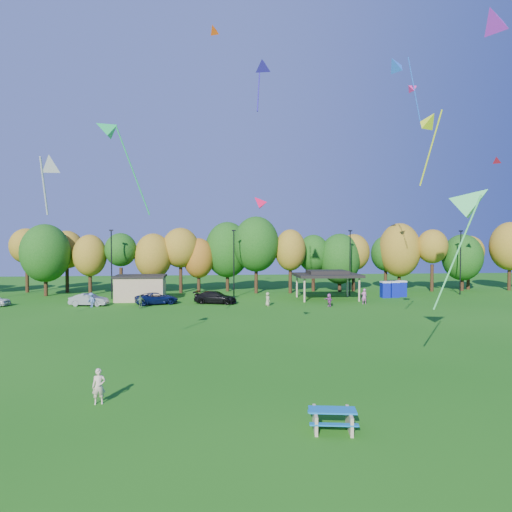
{
  "coord_description": "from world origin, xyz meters",
  "views": [
    {
      "loc": [
        -1.09,
        -21.02,
        7.72
      ],
      "look_at": [
        1.6,
        6.0,
        6.77
      ],
      "focal_mm": 32.0,
      "sensor_mm": 36.0,
      "label": 1
    }
  ],
  "objects": [
    {
      "name": "far_person_4",
      "position": [
        -14.78,
        32.75,
        0.83
      ],
      "size": [
        1.22,
        1.14,
        1.65
      ],
      "primitive_type": "imported",
      "rotation": [
        0.0,
        0.0,
        5.62
      ],
      "color": "#5474B9",
      "rests_on": "ground"
    },
    {
      "name": "kite_12",
      "position": [
        13.98,
        9.36,
        15.95
      ],
      "size": [
        1.86,
        3.23,
        5.45
      ],
      "color": "#E1FF1A"
    },
    {
      "name": "car_b",
      "position": [
        -15.36,
        33.92,
        0.72
      ],
      "size": [
        4.49,
        2.0,
        1.43
      ],
      "primitive_type": "imported",
      "rotation": [
        0.0,
        0.0,
        1.46
      ],
      "color": "#939398",
      "rests_on": "ground"
    },
    {
      "name": "kite_0",
      "position": [
        3.28,
        16.72,
        22.11
      ],
      "size": [
        1.86,
        2.99,
        4.66
      ],
      "color": "#291C9D"
    },
    {
      "name": "kite_4",
      "position": [
        14.6,
        4.83,
        10.07
      ],
      "size": [
        4.57,
        3.62,
        7.9
      ],
      "color": "#4DDB67"
    },
    {
      "name": "far_person_1",
      "position": [
        -9.0,
        31.22,
        0.77
      ],
      "size": [
        0.94,
        0.46,
        1.54
      ],
      "primitive_type": "imported",
      "rotation": [
        0.0,
        0.0,
        3.24
      ],
      "color": "#4A6F44",
      "rests_on": "ground"
    },
    {
      "name": "utility_building",
      "position": [
        -10.0,
        38.0,
        1.64
      ],
      "size": [
        6.3,
        4.3,
        3.25
      ],
      "color": "tan",
      "rests_on": "ground"
    },
    {
      "name": "kite_1",
      "position": [
        -0.73,
        21.24,
        26.91
      ],
      "size": [
        1.44,
        1.58,
        1.31
      ],
      "color": "#E2470B"
    },
    {
      "name": "picnic_table",
      "position": [
        3.82,
        -3.13,
        0.48
      ],
      "size": [
        2.14,
        1.87,
        0.83
      ],
      "rotation": [
        0.0,
        0.0,
        -0.16
      ],
      "color": "tan",
      "rests_on": "ground"
    },
    {
      "name": "kite_5",
      "position": [
        30.06,
        26.2,
        16.57
      ],
      "size": [
        1.61,
        1.65,
        1.33
      ],
      "color": "#BB1633"
    },
    {
      "name": "kite_8",
      "position": [
        19.68,
        11.02,
        23.95
      ],
      "size": [
        5.01,
        3.58,
        8.76
      ],
      "color": "#B826CD"
    },
    {
      "name": "kite_7",
      "position": [
        -9.44,
        3.94,
        11.75
      ],
      "size": [
        1.1,
        2.18,
        3.47
      ],
      "color": "#BABABA"
    },
    {
      "name": "car_c",
      "position": [
        -7.58,
        34.46,
        0.71
      ],
      "size": [
        5.56,
        3.75,
        1.42
      ],
      "primitive_type": "imported",
      "rotation": [
        0.0,
        0.0,
        1.87
      ],
      "color": "#0B1645",
      "rests_on": "ground"
    },
    {
      "name": "kite_14",
      "position": [
        18.35,
        21.48,
        22.33
      ],
      "size": [
        1.39,
        1.17,
        1.25
      ],
      "color": "#ED277F"
    },
    {
      "name": "ground",
      "position": [
        0.0,
        0.0,
        0.0
      ],
      "size": [
        160.0,
        160.0,
        0.0
      ],
      "primitive_type": "plane",
      "color": "#19600F",
      "rests_on": "ground"
    },
    {
      "name": "porta_potties",
      "position": [
        23.51,
        38.18,
        1.1
      ],
      "size": [
        3.75,
        1.94,
        2.18
      ],
      "color": "#0C199D",
      "rests_on": "ground"
    },
    {
      "name": "kite_3",
      "position": [
        16.73,
        22.01,
        24.68
      ],
      "size": [
        3.76,
        2.73,
        6.57
      ],
      "color": "blue"
    },
    {
      "name": "kite_2",
      "position": [
        2.07,
        9.17,
        10.27
      ],
      "size": [
        1.29,
        1.04,
        1.16
      ],
      "color": "#ED0D3E"
    },
    {
      "name": "pavilion",
      "position": [
        14.0,
        37.0,
        3.23
      ],
      "size": [
        8.2,
        6.2,
        3.77
      ],
      "color": "tan",
      "rests_on": "ground"
    },
    {
      "name": "far_person_0",
      "position": [
        5.51,
        31.61,
        0.81
      ],
      "size": [
        0.73,
        0.91,
        1.62
      ],
      "primitive_type": "imported",
      "rotation": [
        0.0,
        0.0,
        1.87
      ],
      "color": "tan",
      "rests_on": "ground"
    },
    {
      "name": "far_person_3",
      "position": [
        12.56,
        30.41,
        0.77
      ],
      "size": [
        0.85,
        1.5,
        1.54
      ],
      "primitive_type": "imported",
      "rotation": [
        0.0,
        0.0,
        5.01
      ],
      "color": "#9C418D",
      "rests_on": "ground"
    },
    {
      "name": "car_d",
      "position": [
        -0.53,
        34.39,
        0.75
      ],
      "size": [
        5.59,
        3.53,
        1.51
      ],
      "primitive_type": "imported",
      "rotation": [
        0.0,
        0.0,
        1.28
      ],
      "color": "black",
      "rests_on": "ground"
    },
    {
      "name": "far_person_2",
      "position": [
        17.3,
        32.08,
        0.93
      ],
      "size": [
        0.74,
        0.55,
        1.86
      ],
      "primitive_type": "imported",
      "rotation": [
        0.0,
        0.0,
        3.3
      ],
      "color": "#CA5FA9",
      "rests_on": "ground"
    },
    {
      "name": "lamp_posts",
      "position": [
        2.0,
        40.0,
        4.9
      ],
      "size": [
        64.5,
        0.25,
        9.09
      ],
      "color": "black",
      "rests_on": "ground"
    },
    {
      "name": "kite_flyer",
      "position": [
        -6.35,
        0.81,
        0.84
      ],
      "size": [
        0.67,
        0.5,
        1.67
      ],
      "primitive_type": "imported",
      "rotation": [
        0.0,
        0.0,
        0.18
      ],
      "color": "beige",
      "rests_on": "ground"
    },
    {
      "name": "kite_9",
      "position": [
        -8.92,
        14.12,
        15.98
      ],
      "size": [
        4.33,
        1.54,
        7.45
      ],
      "color": "green"
    },
    {
      "name": "tree_line",
      "position": [
        -1.03,
        45.51,
        5.91
      ],
      "size": [
        93.57,
        10.55,
        11.15
      ],
      "color": "black",
      "rests_on": "ground"
    }
  ]
}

